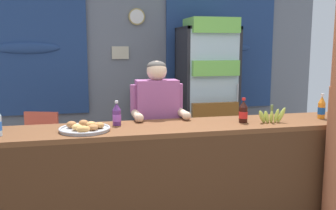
% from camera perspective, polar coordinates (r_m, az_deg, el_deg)
% --- Properties ---
extents(ground_plane, '(7.76, 7.76, 0.00)m').
position_cam_1_polar(ground_plane, '(4.10, -0.55, -14.69)').
color(ground_plane, slate).
extents(back_wall_curtained, '(5.66, 0.22, 2.74)m').
position_cam_1_polar(back_wall_curtained, '(5.58, -4.86, 6.50)').
color(back_wall_curtained, slate).
rests_on(back_wall_curtained, ground).
extents(stall_counter, '(4.03, 0.58, 0.98)m').
position_cam_1_polar(stall_counter, '(3.16, 1.93, -10.07)').
color(stall_counter, brown).
rests_on(stall_counter, ground).
extents(drink_fridge, '(0.76, 0.71, 2.01)m').
position_cam_1_polar(drink_fridge, '(5.27, 5.99, 2.99)').
color(drink_fridge, '#232328').
rests_on(drink_fridge, ground).
extents(bottle_shelf_rack, '(0.48, 0.28, 1.11)m').
position_cam_1_polar(bottle_shelf_rack, '(5.41, -2.30, -2.50)').
color(bottle_shelf_rack, brown).
rests_on(bottle_shelf_rack, ground).
extents(plastic_lawn_chair, '(0.56, 0.56, 0.86)m').
position_cam_1_polar(plastic_lawn_chair, '(4.76, -19.07, -5.60)').
color(plastic_lawn_chair, '#E5563D').
rests_on(plastic_lawn_chair, ground).
extents(shopkeeper, '(0.51, 0.42, 1.51)m').
position_cam_1_polar(shopkeeper, '(3.60, -1.66, -2.17)').
color(shopkeeper, '#28282D').
rests_on(shopkeeper, ground).
extents(soda_bottle_orange_soda, '(0.07, 0.07, 0.23)m').
position_cam_1_polar(soda_bottle_orange_soda, '(3.74, 22.17, -0.41)').
color(soda_bottle_orange_soda, orange).
rests_on(soda_bottle_orange_soda, stall_counter).
extents(soda_bottle_grape_soda, '(0.07, 0.07, 0.21)m').
position_cam_1_polar(soda_bottle_grape_soda, '(3.18, -7.75, -1.49)').
color(soda_bottle_grape_soda, '#56286B').
rests_on(soda_bottle_grape_soda, stall_counter).
extents(soda_bottle_cola, '(0.08, 0.08, 0.22)m').
position_cam_1_polar(soda_bottle_cola, '(3.34, 11.30, -1.05)').
color(soda_bottle_cola, black).
rests_on(soda_bottle_cola, stall_counter).
extents(pastry_tray, '(0.40, 0.40, 0.07)m').
position_cam_1_polar(pastry_tray, '(3.02, -12.46, -3.41)').
color(pastry_tray, '#BCBCC1').
rests_on(pastry_tray, stall_counter).
extents(banana_bunch, '(0.27, 0.05, 0.16)m').
position_cam_1_polar(banana_bunch, '(3.39, 15.37, -1.60)').
color(banana_bunch, '#B7C647').
rests_on(banana_bunch, stall_counter).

